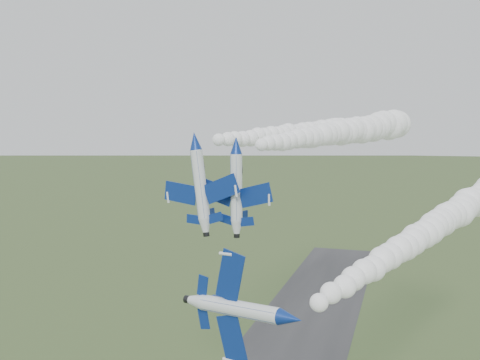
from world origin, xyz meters
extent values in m
cylinder|color=white|center=(13.50, -6.48, 30.77)|extent=(3.99, 8.57, 1.57)
cone|color=navy|center=(11.93, -11.60, 30.77)|extent=(2.15, 2.58, 1.57)
cone|color=white|center=(15.01, -1.56, 30.77)|extent=(2.03, 2.20, 1.57)
cylinder|color=black|center=(15.31, -0.60, 30.77)|extent=(0.94, 0.81, 0.79)
ellipsoid|color=black|center=(13.40, -8.74, 30.79)|extent=(1.85, 3.09, 1.05)
cube|color=navy|center=(13.49, -5.64, 33.79)|extent=(1.01, 2.41, 4.65)
cube|color=navy|center=(13.70, -5.70, 27.74)|extent=(1.01, 2.41, 4.65)
cube|color=navy|center=(14.69, -2.41, 32.38)|extent=(0.49, 1.11, 2.02)
cube|color=navy|center=(14.80, -2.45, 29.15)|extent=(0.49, 1.11, 2.02)
cube|color=navy|center=(15.93, -3.05, 30.82)|extent=(2.60, 2.20, 0.20)
cylinder|color=white|center=(-4.20, 15.41, 45.52)|extent=(3.68, 9.34, 1.84)
cone|color=navy|center=(-5.39, 9.75, 45.52)|extent=(2.30, 2.73, 1.84)
cone|color=white|center=(-3.06, 20.86, 45.52)|extent=(2.21, 2.30, 1.84)
cylinder|color=black|center=(-2.84, 21.92, 45.52)|extent=(1.05, 0.83, 0.93)
ellipsoid|color=black|center=(-4.77, 13.12, 46.12)|extent=(1.85, 3.33, 1.23)
cube|color=navy|center=(-7.18, 16.93, 44.91)|extent=(5.42, 3.59, 0.83)
cube|color=navy|center=(-0.83, 15.60, 45.80)|extent=(5.42, 3.59, 0.83)
cube|color=navy|center=(-4.96, 20.25, 45.28)|extent=(2.38, 1.62, 0.40)
cube|color=navy|center=(-1.57, 19.54, 45.75)|extent=(2.38, 1.62, 0.40)
cube|color=navy|center=(-3.51, 19.68, 46.92)|extent=(0.80, 1.80, 2.39)
cylinder|color=white|center=(1.49, 15.52, 45.01)|extent=(4.22, 8.77, 1.57)
cone|color=navy|center=(-0.23, 10.30, 45.01)|extent=(2.20, 2.66, 1.57)
cone|color=white|center=(3.15, 20.55, 45.01)|extent=(2.07, 2.27, 1.57)
cylinder|color=black|center=(3.47, 21.54, 45.01)|extent=(0.95, 0.84, 0.79)
ellipsoid|color=black|center=(0.78, 13.40, 45.59)|extent=(1.93, 3.17, 1.05)
cube|color=navy|center=(-1.21, 17.29, 44.83)|extent=(5.31, 3.86, 0.18)
cube|color=navy|center=(4.71, 15.34, 44.88)|extent=(5.31, 3.86, 0.18)
cube|color=navy|center=(1.28, 20.18, 45.00)|extent=(2.33, 1.73, 0.12)
cube|color=navy|center=(4.43, 19.14, 45.02)|extent=(2.33, 1.73, 0.12)
cube|color=navy|center=(2.77, 19.43, 46.36)|extent=(0.66, 1.62, 2.28)
camera|label=1|loc=(22.78, -50.44, 46.94)|focal=40.00mm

